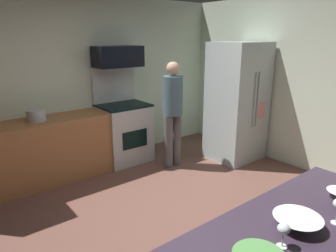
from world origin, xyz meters
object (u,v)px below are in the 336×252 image
microwave (118,57)px  stock_pot (36,115)px  oven_range (124,130)px  wine_glass_mid (284,230)px  mixing_bowl_large (297,222)px  refrigerator (237,102)px  person_cook (173,110)px

microwave → stock_pot: microwave is taller
oven_range → wine_glass_mid: bearing=-106.5°
mixing_bowl_large → refrigerator: bearing=45.7°
oven_range → microwave: size_ratio=2.07×
person_cook → oven_range: bearing=124.8°
person_cook → stock_pot: person_cook is taller
oven_range → person_cook: (0.48, -0.69, 0.40)m
person_cook → stock_pot: 1.93m
oven_range → person_cook: bearing=-55.2°
oven_range → microwave: (-0.00, 0.09, 1.18)m
stock_pot → oven_range: bearing=-0.2°
person_cook → mixing_bowl_large: (-1.28, -2.76, 0.02)m
microwave → refrigerator: 2.05m
oven_range → wine_glass_mid: 3.68m
oven_range → stock_pot: bearing=179.8°
stock_pot → wine_glass_mid: bearing=-85.2°
refrigerator → oven_range: bearing=145.5°
microwave → stock_pot: (-1.33, -0.08, -0.71)m
refrigerator → mixing_bowl_large: 3.35m
person_cook → refrigerator: bearing=-19.2°
mixing_bowl_large → stock_pot: size_ratio=1.19×
microwave → mixing_bowl_large: (-0.81, -3.53, -0.76)m
oven_range → refrigerator: refrigerator is taller
microwave → mixing_bowl_large: bearing=-102.8°
refrigerator → stock_pot: refrigerator is taller
oven_range → stock_pot: 1.41m
microwave → refrigerator: size_ratio=0.39×
oven_range → microwave: bearing=90.0°
person_cook → wine_glass_mid: (-1.51, -2.81, 0.09)m
microwave → stock_pot: size_ratio=3.04×
microwave → oven_range: bearing=-90.0°
refrigerator → person_cook: size_ratio=1.17×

